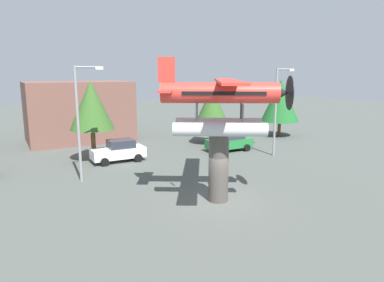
{
  "coord_description": "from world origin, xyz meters",
  "views": [
    {
      "loc": [
        -10.29,
        -15.53,
        7.04
      ],
      "look_at": [
        0.0,
        3.0,
        2.87
      ],
      "focal_mm": 32.76,
      "sensor_mm": 36.0,
      "label": 1
    }
  ],
  "objects_px": {
    "tree_center_back": "(212,107)",
    "storefront_building": "(79,111)",
    "tree_east": "(91,105)",
    "display_pedestal": "(218,167)",
    "car_mid_white": "(119,151)",
    "streetlight_secondary": "(278,105)",
    "floatplane_monument": "(222,102)",
    "streetlight_primary": "(81,115)",
    "tree_far_east": "(280,100)",
    "car_far_green": "(230,141)"
  },
  "relations": [
    {
      "from": "tree_center_back",
      "to": "storefront_building",
      "type": "bearing_deg",
      "value": 143.23
    },
    {
      "from": "storefront_building",
      "to": "tree_east",
      "type": "distance_m",
      "value": 9.86
    },
    {
      "from": "storefront_building",
      "to": "display_pedestal",
      "type": "bearing_deg",
      "value": -82.33
    },
    {
      "from": "car_mid_white",
      "to": "storefront_building",
      "type": "relative_size",
      "value": 0.41
    },
    {
      "from": "streetlight_secondary",
      "to": "tree_east",
      "type": "xyz_separation_m",
      "value": [
        -14.17,
        5.56,
        0.17
      ]
    },
    {
      "from": "floatplane_monument",
      "to": "streetlight_secondary",
      "type": "xyz_separation_m",
      "value": [
        10.19,
        6.79,
        -1.18
      ]
    },
    {
      "from": "floatplane_monument",
      "to": "streetlight_secondary",
      "type": "relative_size",
      "value": 1.28
    },
    {
      "from": "display_pedestal",
      "to": "streetlight_primary",
      "type": "distance_m",
      "value": 9.6
    },
    {
      "from": "display_pedestal",
      "to": "tree_far_east",
      "type": "bearing_deg",
      "value": 38.54
    },
    {
      "from": "car_mid_white",
      "to": "tree_far_east",
      "type": "distance_m",
      "value": 19.57
    },
    {
      "from": "display_pedestal",
      "to": "tree_far_east",
      "type": "relative_size",
      "value": 0.61
    },
    {
      "from": "streetlight_secondary",
      "to": "storefront_building",
      "type": "xyz_separation_m",
      "value": [
        -13.26,
        15.28,
        -1.27
      ]
    },
    {
      "from": "floatplane_monument",
      "to": "storefront_building",
      "type": "xyz_separation_m",
      "value": [
        -3.08,
        22.07,
        -2.45
      ]
    },
    {
      "from": "floatplane_monument",
      "to": "car_mid_white",
      "type": "xyz_separation_m",
      "value": [
        -2.27,
        11.24,
        -4.62
      ]
    },
    {
      "from": "car_far_green",
      "to": "streetlight_primary",
      "type": "height_order",
      "value": "streetlight_primary"
    },
    {
      "from": "car_mid_white",
      "to": "tree_center_back",
      "type": "relative_size",
      "value": 0.74
    },
    {
      "from": "streetlight_secondary",
      "to": "tree_far_east",
      "type": "height_order",
      "value": "streetlight_secondary"
    },
    {
      "from": "car_mid_white",
      "to": "tree_far_east",
      "type": "height_order",
      "value": "tree_far_east"
    },
    {
      "from": "car_mid_white",
      "to": "tree_far_east",
      "type": "bearing_deg",
      "value": -172.9
    },
    {
      "from": "storefront_building",
      "to": "tree_far_east",
      "type": "xyz_separation_m",
      "value": [
        19.99,
        -8.44,
        0.93
      ]
    },
    {
      "from": "display_pedestal",
      "to": "streetlight_primary",
      "type": "bearing_deg",
      "value": 127.99
    },
    {
      "from": "car_far_green",
      "to": "storefront_building",
      "type": "bearing_deg",
      "value": -47.98
    },
    {
      "from": "floatplane_monument",
      "to": "car_far_green",
      "type": "xyz_separation_m",
      "value": [
        7.71,
        10.1,
        -4.62
      ]
    },
    {
      "from": "car_far_green",
      "to": "tree_east",
      "type": "relative_size",
      "value": 0.65
    },
    {
      "from": "display_pedestal",
      "to": "car_mid_white",
      "type": "xyz_separation_m",
      "value": [
        -2.16,
        11.17,
        -1.03
      ]
    },
    {
      "from": "floatplane_monument",
      "to": "display_pedestal",
      "type": "bearing_deg",
      "value": 180.0
    },
    {
      "from": "floatplane_monument",
      "to": "car_mid_white",
      "type": "relative_size",
      "value": 2.25
    },
    {
      "from": "display_pedestal",
      "to": "tree_east",
      "type": "relative_size",
      "value": 0.59
    },
    {
      "from": "car_far_green",
      "to": "streetlight_primary",
      "type": "bearing_deg",
      "value": 11.37
    },
    {
      "from": "streetlight_primary",
      "to": "storefront_building",
      "type": "bearing_deg",
      "value": 79.4
    },
    {
      "from": "tree_east",
      "to": "tree_far_east",
      "type": "relative_size",
      "value": 1.02
    },
    {
      "from": "car_mid_white",
      "to": "tree_east",
      "type": "distance_m",
      "value": 4.15
    },
    {
      "from": "display_pedestal",
      "to": "tree_center_back",
      "type": "xyz_separation_m",
      "value": [
        8.16,
        13.68,
        1.79
      ]
    },
    {
      "from": "display_pedestal",
      "to": "storefront_building",
      "type": "distance_m",
      "value": 22.23
    },
    {
      "from": "display_pedestal",
      "to": "car_mid_white",
      "type": "bearing_deg",
      "value": 100.93
    },
    {
      "from": "floatplane_monument",
      "to": "streetlight_secondary",
      "type": "bearing_deg",
      "value": 64.8
    },
    {
      "from": "display_pedestal",
      "to": "tree_far_east",
      "type": "distance_m",
      "value": 21.86
    },
    {
      "from": "storefront_building",
      "to": "tree_far_east",
      "type": "bearing_deg",
      "value": -22.9
    },
    {
      "from": "display_pedestal",
      "to": "car_far_green",
      "type": "bearing_deg",
      "value": 52.08
    },
    {
      "from": "streetlight_primary",
      "to": "tree_east",
      "type": "distance_m",
      "value": 5.3
    },
    {
      "from": "storefront_building",
      "to": "tree_far_east",
      "type": "relative_size",
      "value": 1.62
    },
    {
      "from": "tree_far_east",
      "to": "streetlight_primary",
      "type": "bearing_deg",
      "value": -164.64
    },
    {
      "from": "car_mid_white",
      "to": "streetlight_primary",
      "type": "distance_m",
      "value": 6.29
    },
    {
      "from": "car_far_green",
      "to": "streetlight_secondary",
      "type": "height_order",
      "value": "streetlight_secondary"
    },
    {
      "from": "tree_center_back",
      "to": "car_far_green",
      "type": "bearing_deg",
      "value": -95.42
    },
    {
      "from": "floatplane_monument",
      "to": "tree_far_east",
      "type": "bearing_deg",
      "value": 69.99
    },
    {
      "from": "floatplane_monument",
      "to": "storefront_building",
      "type": "relative_size",
      "value": 0.93
    },
    {
      "from": "streetlight_secondary",
      "to": "tree_far_east",
      "type": "xyz_separation_m",
      "value": [
        6.72,
        6.84,
        -0.34
      ]
    },
    {
      "from": "streetlight_primary",
      "to": "tree_east",
      "type": "xyz_separation_m",
      "value": [
        1.84,
        4.97,
        0.13
      ]
    },
    {
      "from": "floatplane_monument",
      "to": "tree_far_east",
      "type": "height_order",
      "value": "floatplane_monument"
    }
  ]
}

